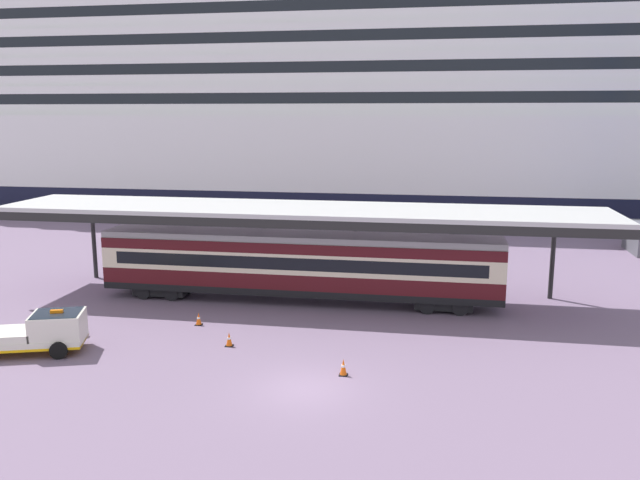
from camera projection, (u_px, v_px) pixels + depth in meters
name	position (u px, v px, depth m)	size (l,w,h in m)	color
ground_plane	(304.00, 389.00, 26.06)	(400.00, 400.00, 0.00)	slate
cruise_ship	(368.00, 87.00, 73.43)	(128.72, 25.13, 41.03)	black
platform_canopy	(300.00, 212.00, 37.66)	(35.58, 6.34, 5.60)	beige
train_carriage	(299.00, 264.00, 37.81)	(23.41, 2.81, 4.11)	black
service_truck	(37.00, 332.00, 29.92)	(5.57, 3.57, 2.02)	silver
traffic_cone_near	(229.00, 339.00, 30.84)	(0.36, 0.36, 0.69)	black
traffic_cone_mid	(199.00, 319.00, 33.95)	(0.36, 0.36, 0.67)	black
traffic_cone_far	(343.00, 367.00, 27.39)	(0.36, 0.36, 0.73)	black
quay_bollard	(79.00, 325.00, 32.37)	(0.48, 0.48, 0.96)	black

